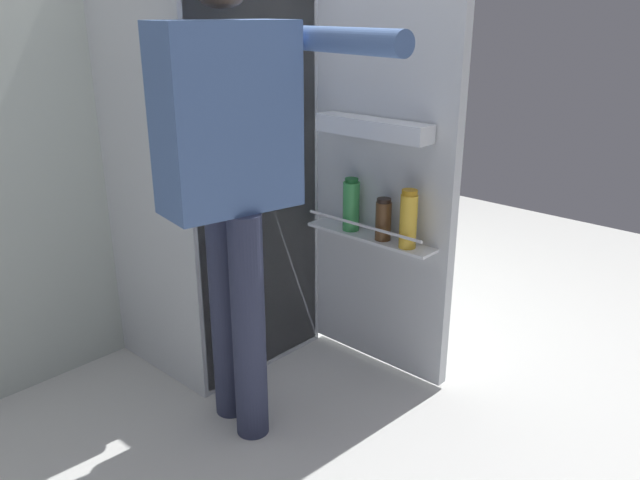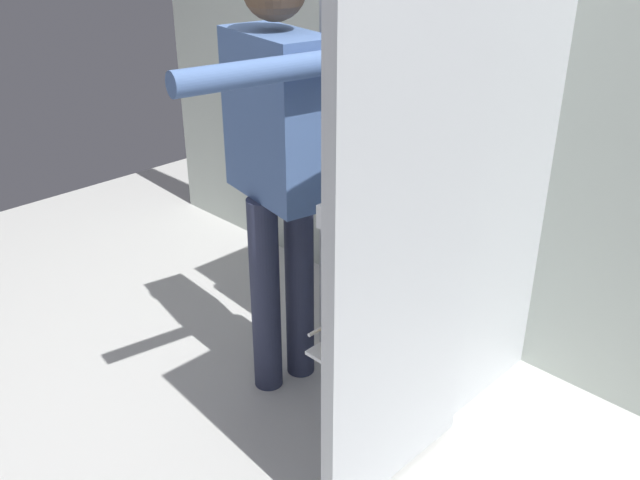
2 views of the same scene
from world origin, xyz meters
The scene contains 4 objects.
ground_plane centered at (0.00, 0.00, 0.00)m, with size 5.99×5.99×0.00m, color silver.
kitchen_wall centered at (0.00, 0.91, 1.23)m, with size 4.40×0.10×2.46m, color beige.
refrigerator centered at (0.03, 0.50, 0.89)m, with size 0.73×1.29×1.78m.
person centered at (-0.32, 0.03, 1.04)m, with size 0.58×0.83×1.72m.
Camera 2 is at (1.49, -1.59, 1.86)m, focal length 38.51 mm.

